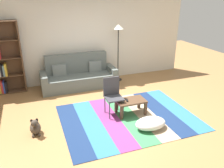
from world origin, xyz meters
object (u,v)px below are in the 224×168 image
couch (79,76)px  standing_lamp (118,34)px  bookshelf (1,61)px  dog (35,127)px  tv_remote (127,100)px  coffee_table (131,103)px  folding_chair (113,93)px  pouf (151,123)px

couch → standing_lamp: size_ratio=1.24×
bookshelf → standing_lamp: (3.44, -0.17, 0.57)m
dog → tv_remote: 2.11m
bookshelf → coffee_table: 3.81m
couch → coffee_table: couch is taller
dog → folding_chair: bearing=8.9°
standing_lamp → couch: bearing=-175.0°
tv_remote → folding_chair: bearing=159.7°
standing_lamp → folding_chair: 2.47m
coffee_table → folding_chair: 0.49m
couch → bookshelf: 2.20m
couch → bookshelf: bookshelf is taller
couch → dog: bearing=-122.4°
couch → dog: 2.64m
dog → tv_remote: (2.10, 0.11, 0.21)m
tv_remote → folding_chair: folding_chair is taller
bookshelf → coffee_table: bearing=-39.9°
bookshelf → tv_remote: size_ratio=13.66×
coffee_table → tv_remote: tv_remote is taller
couch → tv_remote: size_ratio=15.07×
couch → standing_lamp: standing_lamp is taller
pouf → dog: size_ratio=1.71×
coffee_table → dog: dog is taller
pouf → tv_remote: tv_remote is taller
tv_remote → folding_chair: 0.38m
couch → tv_remote: (0.69, -2.11, 0.04)m
standing_lamp → folding_chair: (-0.95, -2.05, -0.98)m
couch → tv_remote: couch is taller
folding_chair → tv_remote: bearing=9.4°
bookshelf → tv_remote: bearing=-40.7°
coffee_table → folding_chair: folding_chair is taller
coffee_table → standing_lamp: size_ratio=0.38×
coffee_table → standing_lamp: 2.61m
bookshelf → folding_chair: (2.49, -2.22, -0.41)m
bookshelf → folding_chair: 3.36m
coffee_table → pouf: coffee_table is taller
coffee_table → bookshelf: bearing=140.1°
standing_lamp → folding_chair: bearing=-114.7°
coffee_table → folding_chair: bearing=154.7°
tv_remote → dog: bearing=-166.3°
standing_lamp → coffee_table: bearing=-103.9°
couch → pouf: bearing=-72.2°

